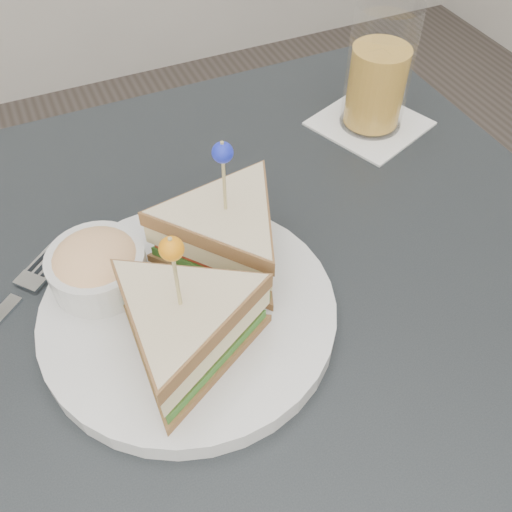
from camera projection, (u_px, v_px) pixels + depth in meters
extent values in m
cube|color=black|center=(251.00, 308.00, 0.58)|extent=(0.80, 0.80, 0.03)
cylinder|color=black|center=(339.00, 236.00, 1.17)|extent=(0.04, 0.04, 0.72)
cylinder|color=silver|center=(189.00, 314.00, 0.55)|extent=(0.29, 0.29, 0.02)
cylinder|color=silver|center=(188.00, 307.00, 0.54)|extent=(0.29, 0.29, 0.01)
cylinder|color=tan|center=(176.00, 279.00, 0.43)|extent=(0.00, 0.00, 0.09)
sphere|color=orange|center=(171.00, 249.00, 0.41)|extent=(0.02, 0.02, 0.02)
cylinder|color=tan|center=(224.00, 183.00, 0.51)|extent=(0.00, 0.00, 0.09)
sphere|color=#1622AA|center=(223.00, 152.00, 0.48)|extent=(0.02, 0.02, 0.02)
cylinder|color=silver|center=(99.00, 270.00, 0.55)|extent=(0.10, 0.10, 0.04)
ellipsoid|color=#E0B772|center=(95.00, 260.00, 0.54)|extent=(0.09, 0.09, 0.04)
cube|color=silver|center=(30.00, 281.00, 0.58)|extent=(0.03, 0.03, 0.00)
cube|color=white|center=(369.00, 123.00, 0.77)|extent=(0.17, 0.17, 0.00)
cylinder|color=gold|center=(376.00, 86.00, 0.73)|extent=(0.09, 0.09, 0.10)
cylinder|color=white|center=(379.00, 68.00, 0.71)|extent=(0.11, 0.11, 0.16)
cube|color=white|center=(382.00, 46.00, 0.70)|extent=(0.03, 0.03, 0.02)
cube|color=white|center=(380.00, 61.00, 0.69)|extent=(0.02, 0.02, 0.02)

